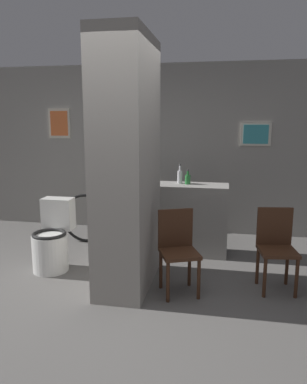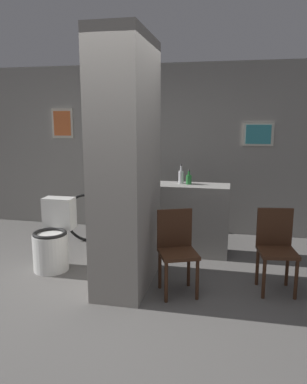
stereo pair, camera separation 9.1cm
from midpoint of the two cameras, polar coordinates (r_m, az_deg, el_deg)
ground_plane at (r=3.81m, az=-6.51°, el=-16.80°), size 14.00×14.00×0.00m
wall_back at (r=5.94m, az=1.28°, el=6.54°), size 8.00×0.09×2.60m
pillar_center at (r=3.91m, az=-3.45°, el=4.05°), size 0.53×1.10×2.60m
counter_shelf at (r=5.03m, az=4.43°, el=-4.05°), size 1.30×0.44×0.93m
toilet at (r=4.67m, az=-14.53°, el=-7.18°), size 0.42×0.58×0.82m
chair_near_pillar at (r=3.90m, az=4.22°, el=-8.42°), size 0.48×0.48×0.86m
chair_by_doorway at (r=4.15m, az=18.76°, el=-7.80°), size 0.42×0.42×0.86m
bicycle at (r=5.37m, az=-4.99°, el=-4.08°), size 1.64×0.42×0.77m
bottle_tall at (r=4.97m, az=4.73°, el=2.40°), size 0.07×0.07×0.26m
bottle_short at (r=4.92m, az=5.93°, el=1.99°), size 0.07×0.07×0.20m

